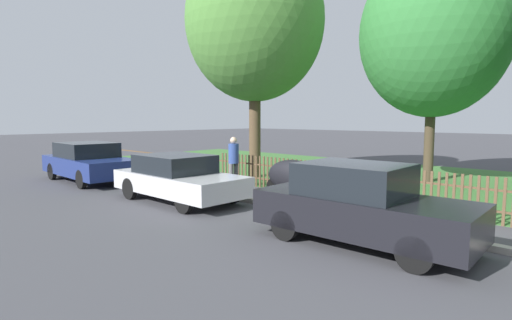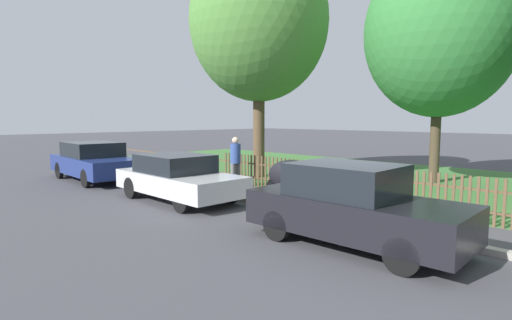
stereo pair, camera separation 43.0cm
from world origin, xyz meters
TOP-DOWN VIEW (x-y plane):
  - ground_plane at (0.00, 0.00)m, footprint 120.00×120.00m
  - kerb_stone at (0.00, 0.10)m, footprint 36.79×0.20m
  - grass_strip at (0.00, 7.18)m, footprint 36.79×10.22m
  - park_fence at (0.00, 2.08)m, footprint 36.79×0.05m
  - parked_car_silver_hatchback at (-10.30, -1.24)m, footprint 4.55×2.01m
  - parked_car_black_saloon at (-4.97, -1.11)m, footprint 4.10×1.77m
  - parked_car_navy_estate at (0.63, -1.12)m, footprint 3.96×1.75m
  - covered_motorcycle at (-2.61, 1.15)m, footprint 1.95×0.71m
  - tree_nearest_kerb at (-6.60, 3.72)m, footprint 5.28×5.28m
  - tree_behind_motorcycle at (-1.17, 7.16)m, footprint 5.13×5.13m
  - pedestrian_near_fence at (-5.38, 1.41)m, footprint 0.36×0.39m

SIDE VIEW (x-z plane):
  - ground_plane at x=0.00m, z-range 0.00..0.00m
  - grass_strip at x=0.00m, z-range 0.00..0.01m
  - kerb_stone at x=0.00m, z-range 0.00..0.12m
  - park_fence at x=0.00m, z-range 0.00..1.05m
  - parked_car_black_saloon at x=-4.97m, z-range 0.02..1.30m
  - covered_motorcycle at x=-2.61m, z-range 0.11..1.26m
  - parked_car_silver_hatchback at x=-10.30m, z-range 0.01..1.42m
  - parked_car_navy_estate at x=0.63m, z-range -0.01..1.47m
  - pedestrian_near_fence at x=-5.38m, z-range 0.11..1.80m
  - tree_behind_motorcycle at x=-1.17m, z-range 1.16..9.39m
  - tree_nearest_kerb at x=-6.60m, z-range 1.45..10.47m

